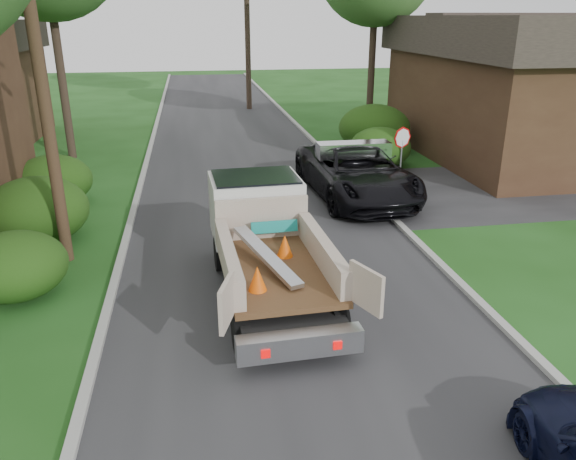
# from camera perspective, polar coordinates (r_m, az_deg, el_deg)

# --- Properties ---
(ground) EXTENTS (120.00, 120.00, 0.00)m
(ground) POSITION_cam_1_polar(r_m,az_deg,el_deg) (11.45, 2.03, -11.15)
(ground) COLOR #1A4513
(ground) RESTS_ON ground
(road) EXTENTS (8.00, 90.00, 0.02)m
(road) POSITION_cam_1_polar(r_m,az_deg,el_deg) (20.52, -3.62, 3.67)
(road) COLOR #28282B
(road) RESTS_ON ground
(side_street) EXTENTS (16.00, 7.00, 0.02)m
(side_street) POSITION_cam_1_polar(r_m,az_deg,el_deg) (23.99, 26.56, 4.03)
(side_street) COLOR #28282B
(side_street) RESTS_ON ground
(curb_left) EXTENTS (0.20, 90.00, 0.12)m
(curb_left) POSITION_cam_1_polar(r_m,az_deg,el_deg) (20.50, -15.10, 3.12)
(curb_left) COLOR #9E9E99
(curb_left) RESTS_ON ground
(curb_right) EXTENTS (0.20, 90.00, 0.12)m
(curb_right) POSITION_cam_1_polar(r_m,az_deg,el_deg) (21.30, 7.43, 4.34)
(curb_right) COLOR #9E9E99
(curb_right) RESTS_ON ground
(stop_sign) EXTENTS (0.71, 0.32, 2.48)m
(stop_sign) POSITION_cam_1_polar(r_m,az_deg,el_deg) (20.31, 11.48, 8.29)
(stop_sign) COLOR slate
(stop_sign) RESTS_ON ground
(utility_pole) EXTENTS (2.42, 1.25, 10.00)m
(utility_pole) POSITION_cam_1_polar(r_m,az_deg,el_deg) (14.90, -24.05, 15.73)
(utility_pole) COLOR #382619
(utility_pole) RESTS_ON ground
(house_right) EXTENTS (9.72, 12.96, 6.20)m
(house_right) POSITION_cam_1_polar(r_m,az_deg,el_deg) (28.04, 23.41, 13.31)
(house_right) COLOR #3D2619
(house_right) RESTS_ON ground
(hedge_left_a) EXTENTS (2.34, 2.34, 1.53)m
(hedge_left_a) POSITION_cam_1_polar(r_m,az_deg,el_deg) (14.20, -26.03, -3.30)
(hedge_left_a) COLOR #1B400E
(hedge_left_a) RESTS_ON ground
(hedge_left_b) EXTENTS (2.86, 2.86, 1.87)m
(hedge_left_b) POSITION_cam_1_polar(r_m,az_deg,el_deg) (17.38, -24.15, 1.83)
(hedge_left_b) COLOR #1B400E
(hedge_left_b) RESTS_ON ground
(hedge_left_c) EXTENTS (2.60, 2.60, 1.70)m
(hedge_left_c) POSITION_cam_1_polar(r_m,az_deg,el_deg) (20.74, -22.76, 4.68)
(hedge_left_c) COLOR #1B400E
(hedge_left_c) RESTS_ON ground
(hedge_right_a) EXTENTS (2.60, 2.60, 1.70)m
(hedge_right_a) POSITION_cam_1_polar(r_m,az_deg,el_deg) (24.38, 9.34, 8.28)
(hedge_right_a) COLOR #1B400E
(hedge_right_a) RESTS_ON ground
(hedge_right_b) EXTENTS (3.38, 3.38, 2.21)m
(hedge_right_b) POSITION_cam_1_polar(r_m,az_deg,el_deg) (27.34, 8.76, 10.21)
(hedge_right_b) COLOR #1B400E
(hedge_right_b) RESTS_ON ground
(flatbed_truck) EXTENTS (2.90, 6.28, 2.34)m
(flatbed_truck) POSITION_cam_1_polar(r_m,az_deg,el_deg) (13.36, -2.54, -0.17)
(flatbed_truck) COLOR black
(flatbed_truck) RESTS_ON ground
(black_pickup) EXTENTS (3.45, 6.81, 1.85)m
(black_pickup) POSITION_cam_1_polar(r_m,az_deg,el_deg) (20.07, 6.94, 5.89)
(black_pickup) COLOR black
(black_pickup) RESTS_ON ground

